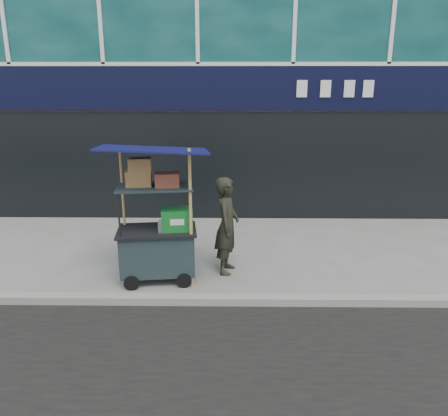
{
  "coord_description": "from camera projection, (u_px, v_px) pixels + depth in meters",
  "views": [
    {
      "loc": [
        0.68,
        -5.77,
        3.02
      ],
      "look_at": [
        0.58,
        1.2,
        1.01
      ],
      "focal_mm": 35.0,
      "sensor_mm": 36.0,
      "label": 1
    }
  ],
  "objects": [
    {
      "name": "curb",
      "position": [
        182.0,
        300.0,
        6.18
      ],
      "size": [
        80.0,
        0.18,
        0.12
      ],
      "primitive_type": "cube",
      "color": "gray",
      "rests_on": "ground"
    },
    {
      "name": "vendor_cart",
      "position": [
        158.0,
        234.0,
        6.76
      ],
      "size": [
        1.73,
        1.32,
        2.17
      ],
      "rotation": [
        0.0,
        0.0,
        0.12
      ],
      "color": "#182729",
      "rests_on": "ground"
    },
    {
      "name": "vendor_man",
      "position": [
        227.0,
        226.0,
        7.05
      ],
      "size": [
        0.47,
        0.64,
        1.6
      ],
      "primitive_type": "imported",
      "rotation": [
        0.0,
        0.0,
        1.41
      ],
      "color": "black",
      "rests_on": "ground"
    },
    {
      "name": "ground",
      "position": [
        183.0,
        297.0,
        6.39
      ],
      "size": [
        80.0,
        80.0,
        0.0
      ],
      "primitive_type": "plane",
      "color": "slate",
      "rests_on": "ground"
    }
  ]
}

